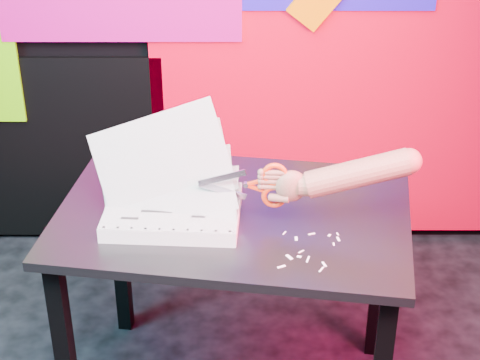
{
  "coord_description": "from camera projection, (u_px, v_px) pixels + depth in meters",
  "views": [
    {
      "loc": [
        0.22,
        -1.58,
        2.04
      ],
      "look_at": [
        0.22,
        0.48,
        0.87
      ],
      "focal_mm": 60.0,
      "sensor_mm": 36.0,
      "label": 1
    }
  ],
  "objects": [
    {
      "name": "room",
      "position": [
        138.0,
        95.0,
        1.71
      ],
      "size": [
        3.01,
        3.01,
        2.71
      ],
      "color": "black",
      "rests_on": "ground"
    },
    {
      "name": "backdrop",
      "position": [
        201.0,
        39.0,
        3.18
      ],
      "size": [
        2.88,
        0.05,
        2.08
      ],
      "color": "red",
      "rests_on": "ground"
    },
    {
      "name": "work_table",
      "position": [
        234.0,
        240.0,
        2.49
      ],
      "size": [
        1.16,
        0.86,
        0.75
      ],
      "rotation": [
        0.0,
        0.0,
        -0.15
      ],
      "color": "black",
      "rests_on": "ground"
    },
    {
      "name": "printout_stack",
      "position": [
        173.0,
        209.0,
        2.39
      ],
      "size": [
        0.46,
        0.31,
        0.37
      ],
      "rotation": [
        0.0,
        0.0,
        -0.06
      ],
      "color": "white",
      "rests_on": "work_table"
    },
    {
      "name": "scissors",
      "position": [
        268.0,
        185.0,
        2.32
      ],
      "size": [
        0.26,
        0.02,
        0.15
      ],
      "rotation": [
        0.0,
        0.0,
        -0.05
      ],
      "color": "#A9ACBC",
      "rests_on": "printout_stack"
    },
    {
      "name": "hand_forearm",
      "position": [
        346.0,
        175.0,
        2.28
      ],
      "size": [
        0.45,
        0.1,
        0.18
      ],
      "rotation": [
        0.0,
        0.0,
        -0.05
      ],
      "color": "#926048",
      "rests_on": "work_table"
    },
    {
      "name": "paper_clippings",
      "position": [
        308.0,
        251.0,
        2.25
      ],
      "size": [
        0.19,
        0.2,
        0.0
      ],
      "color": "white",
      "rests_on": "work_table"
    }
  ]
}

